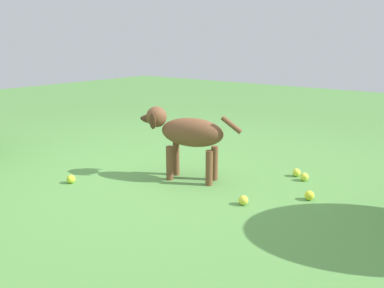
{
  "coord_description": "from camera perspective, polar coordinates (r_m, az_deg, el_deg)",
  "views": [
    {
      "loc": [
        2.07,
        1.97,
        1.06
      ],
      "look_at": [
        -0.22,
        0.19,
        0.29
      ],
      "focal_mm": 36.27,
      "sensor_mm": 36.0,
      "label": 1
    }
  ],
  "objects": [
    {
      "name": "tennis_ball_2",
      "position": [
        3.15,
        -17.37,
        -4.94
      ],
      "size": [
        0.07,
        0.07,
        0.07
      ],
      "primitive_type": "sphere",
      "color": "#C1D330",
      "rests_on": "ground"
    },
    {
      "name": "tennis_ball_3",
      "position": [
        2.64,
        7.56,
        -8.19
      ],
      "size": [
        0.07,
        0.07,
        0.07
      ],
      "primitive_type": "sphere",
      "color": "#D3D23D",
      "rests_on": "ground"
    },
    {
      "name": "tennis_ball_1",
      "position": [
        3.18,
        16.18,
        -4.65
      ],
      "size": [
        0.07,
        0.07,
        0.07
      ],
      "primitive_type": "sphere",
      "color": "#CDE23F",
      "rests_on": "ground"
    },
    {
      "name": "dog",
      "position": [
        3.0,
        -0.87,
        1.62
      ],
      "size": [
        0.34,
        0.81,
        0.57
      ],
      "rotation": [
        0.0,
        0.0,
        4.99
      ],
      "color": "brown",
      "rests_on": "ground"
    },
    {
      "name": "ground",
      "position": [
        3.05,
        -5.43,
        -5.6
      ],
      "size": [
        14.0,
        14.0,
        0.0
      ],
      "primitive_type": "plane",
      "color": "#548C42"
    },
    {
      "name": "tennis_ball_4",
      "position": [
        3.26,
        15.11,
        -4.07
      ],
      "size": [
        0.07,
        0.07,
        0.07
      ],
      "primitive_type": "sphere",
      "color": "#CFDA40",
      "rests_on": "ground"
    },
    {
      "name": "tennis_ball_0",
      "position": [
        2.82,
        16.88,
        -7.24
      ],
      "size": [
        0.07,
        0.07,
        0.07
      ],
      "primitive_type": "sphere",
      "color": "yellow",
      "rests_on": "ground"
    }
  ]
}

